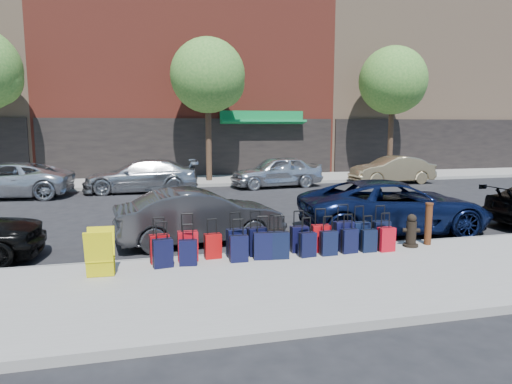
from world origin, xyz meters
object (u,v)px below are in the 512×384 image
object	(u,v)px
bollard	(428,223)
car_far_0	(5,180)
fire_hydrant	(411,232)
car_far_2	(276,172)
tree_center	(211,78)
car_near_2	(394,206)
suitcase_front_5	(275,242)
car_near_1	(200,216)
car_far_1	(141,176)
car_far_3	(392,170)
display_rack	(100,253)
tree_right	(395,82)

from	to	relation	value
bollard	car_far_0	distance (m)	16.64
fire_hydrant	car_far_2	distance (m)	12.03
tree_center	bollard	size ratio (longest dim) A/B	7.22
car_near_2	car_far_2	size ratio (longest dim) A/B	1.18
suitcase_front_5	car_far_0	distance (m)	14.06
fire_hydrant	car_near_1	xyz separation A→B (m)	(-4.69, 2.09, 0.18)
car_far_1	car_far_3	size ratio (longest dim) A/B	1.18
car_far_3	fire_hydrant	bearing A→B (deg)	-28.25
suitcase_front_5	bollard	xyz separation A→B (m)	(3.77, -0.08, 0.24)
display_rack	car_far_0	size ratio (longest dim) A/B	0.17
tree_right	car_near_2	xyz separation A→B (m)	(-7.20, -12.41, -4.68)
bollard	car_far_0	xyz separation A→B (m)	(-12.12, 11.39, 0.07)
car_near_1	car_far_0	world-z (taller)	car_far_0
car_far_0	fire_hydrant	bearing A→B (deg)	51.11
car_far_1	fire_hydrant	bearing A→B (deg)	30.15
bollard	car_far_2	xyz separation A→B (m)	(-0.24, 11.96, 0.09)
bollard	car_near_2	xyz separation A→B (m)	(0.24, 1.97, 0.06)
car_near_2	car_far_1	xyz separation A→B (m)	(-6.89, 9.81, 0.00)
display_rack	bollard	bearing A→B (deg)	6.59
car_near_1	suitcase_front_5	bearing A→B (deg)	-150.67
car_near_2	tree_right	bearing A→B (deg)	-23.46
tree_right	car_near_1	world-z (taller)	tree_right
car_far_0	car_far_3	size ratio (longest dim) A/B	1.23
tree_center	car_far_0	distance (m)	10.63
tree_right	car_far_0	size ratio (longest dim) A/B	1.37
tree_center	car_near_1	bearing A→B (deg)	-99.80
car_far_0	car_far_3	distance (m)	18.16
car_near_1	car_far_0	distance (m)	11.66
fire_hydrant	display_rack	xyz separation A→B (m)	(-6.89, -0.49, 0.09)
tree_center	display_rack	distance (m)	16.28
bollard	car_far_0	bearing A→B (deg)	136.78
car_near_1	bollard	bearing A→B (deg)	-118.04
car_near_1	car_far_2	size ratio (longest dim) A/B	0.94
car_near_2	car_far_3	distance (m)	11.51
car_far_0	car_far_1	world-z (taller)	car_far_1
car_near_1	car_far_3	xyz separation A→B (m)	(11.22, 9.89, 0.02)
car_near_1	car_far_0	xyz separation A→B (m)	(-6.94, 9.37, 0.04)
suitcase_front_5	car_near_2	size ratio (longest dim) A/B	0.17
fire_hydrant	bollard	world-z (taller)	bollard
car_far_2	display_rack	bearing A→B (deg)	-36.09
tree_center	car_far_0	xyz separation A→B (m)	(-9.07, -2.99, -4.68)
tree_right	car_far_3	world-z (taller)	tree_right
tree_center	car_near_1	distance (m)	13.40
suitcase_front_5	fire_hydrant	distance (m)	3.28
fire_hydrant	car_near_1	world-z (taller)	car_near_1
suitcase_front_5	tree_right	bearing A→B (deg)	42.40
car_far_0	car_far_3	xyz separation A→B (m)	(18.15, 0.52, -0.03)
tree_right	suitcase_front_5	distance (m)	18.84
tree_right	fire_hydrant	world-z (taller)	tree_right
suitcase_front_5	car_near_1	distance (m)	2.42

